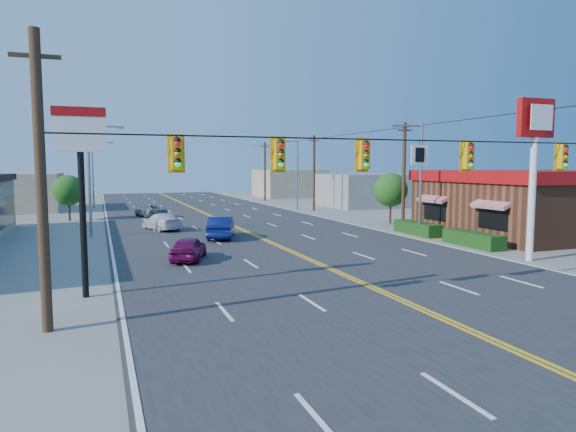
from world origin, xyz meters
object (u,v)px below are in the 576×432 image
object	(u,v)px
car_magenta	(188,249)
car_white	(162,222)
kfc	(539,202)
signal_span	(389,170)
car_silver	(150,211)
pizza_hut_sign	(81,162)
kfc_pylon	(534,146)
car_blue	(221,228)

from	to	relation	value
car_magenta	car_white	world-z (taller)	car_white
kfc	signal_span	bearing A→B (deg)	-149.06
car_silver	kfc	bearing A→B (deg)	123.90
car_silver	pizza_hut_sign	bearing A→B (deg)	65.85
car_white	car_magenta	bearing A→B (deg)	71.72
signal_span	car_silver	distance (m)	35.51
kfc_pylon	car_blue	size ratio (longest dim) A/B	1.85
kfc_pylon	pizza_hut_sign	distance (m)	22.02
kfc_pylon	car_white	bearing A→B (deg)	130.46
signal_span	pizza_hut_sign	xyz separation A→B (m)	(-10.88, 4.00, 0.30)
kfc_pylon	car_silver	xyz separation A→B (m)	(-16.72, 30.81, -5.42)
kfc	car_magenta	distance (m)	26.08
kfc	pizza_hut_sign	bearing A→B (deg)	-165.48
kfc_pylon	car_silver	size ratio (longest dim) A/B	1.91
signal_span	car_magenta	size ratio (longest dim) A/B	6.55
car_magenta	car_silver	distance (m)	24.68
kfc	pizza_hut_sign	xyz separation A→B (m)	(-30.90, -8.00, 2.80)
kfc_pylon	car_magenta	world-z (taller)	kfc_pylon
car_silver	kfc_pylon	bearing A→B (deg)	104.06
car_magenta	car_silver	bearing A→B (deg)	-70.64
car_magenta	car_blue	xyz separation A→B (m)	(3.47, 7.54, 0.12)
signal_span	kfc	distance (m)	23.47
kfc_pylon	car_magenta	bearing A→B (deg)	160.22
kfc	car_magenta	xyz separation A→B (m)	(-25.96, -1.87, -1.75)
car_white	pizza_hut_sign	bearing A→B (deg)	57.93
car_magenta	kfc	bearing A→B (deg)	-155.75
signal_span	kfc	bearing A→B (deg)	30.94
pizza_hut_sign	car_magenta	size ratio (longest dim) A/B	1.85
kfc	car_magenta	bearing A→B (deg)	-175.88
signal_span	car_magenta	bearing A→B (deg)	120.36
kfc	car_silver	bearing A→B (deg)	138.33
car_blue	car_white	xyz separation A→B (m)	(-3.32, 6.14, -0.10)
car_blue	car_silver	bearing A→B (deg)	-62.43
car_magenta	car_silver	world-z (taller)	car_magenta
kfc	car_silver	size ratio (longest dim) A/B	3.66
car_white	car_silver	size ratio (longest dim) A/B	1.01
signal_span	car_silver	xyz separation A→B (m)	(-5.60, 34.81, -4.27)
kfc	car_white	world-z (taller)	kfc
car_silver	car_magenta	bearing A→B (deg)	74.79
kfc_pylon	pizza_hut_sign	world-z (taller)	kfc_pylon
pizza_hut_sign	car_silver	xyz separation A→B (m)	(5.28, 30.81, -4.56)
kfc	car_white	xyz separation A→B (m)	(-25.80, 11.81, -1.73)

